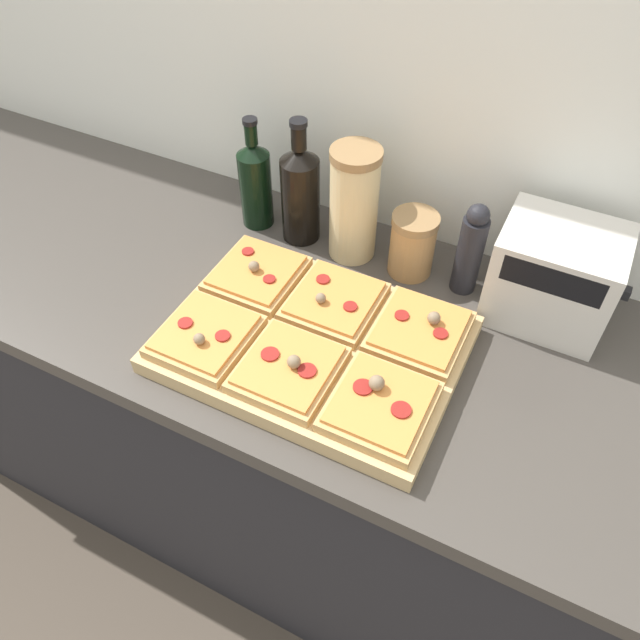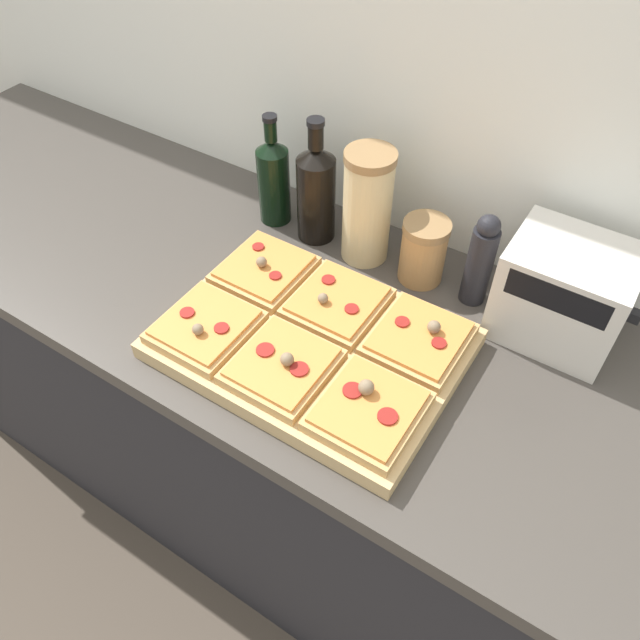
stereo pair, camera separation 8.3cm
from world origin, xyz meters
name	(u,v)px [view 1 (the left image)]	position (x,y,z in m)	size (l,w,h in m)	color
ground_plane	(271,622)	(0.00, 0.00, 0.00)	(12.00, 12.00, 0.00)	#4C4238
wall_back	(405,83)	(0.00, 0.67, 1.25)	(6.00, 0.06, 2.50)	silver
kitchen_counter	(323,441)	(0.00, 0.32, 0.46)	(2.63, 0.67, 0.92)	#232328
cutting_board	(313,344)	(0.02, 0.23, 0.94)	(0.54, 0.39, 0.04)	tan
pizza_slice_back_left	(257,274)	(-0.15, 0.32, 0.97)	(0.16, 0.17, 0.05)	tan
pizza_slice_back_center	(334,301)	(0.02, 0.32, 0.97)	(0.16, 0.17, 0.05)	tan
pizza_slice_back_right	(420,331)	(0.19, 0.32, 0.97)	(0.16, 0.17, 0.05)	tan
pizza_slice_front_left	(205,335)	(-0.15, 0.14, 0.97)	(0.16, 0.17, 0.05)	tan
pizza_slice_front_center	(289,368)	(0.02, 0.14, 0.97)	(0.16, 0.17, 0.05)	tan
pizza_slice_front_right	(380,405)	(0.19, 0.14, 0.97)	(0.16, 0.17, 0.05)	tan
olive_oil_bottle	(255,183)	(-0.27, 0.52, 1.03)	(0.07, 0.07, 0.26)	black
wine_bottle	(300,192)	(-0.16, 0.52, 1.04)	(0.08, 0.08, 0.28)	black
grain_jar_tall	(354,204)	(-0.03, 0.52, 1.05)	(0.10, 0.10, 0.25)	beige
grain_jar_short	(412,244)	(0.10, 0.52, 1.00)	(0.10, 0.10, 0.14)	#AD7F4C
pepper_mill	(470,249)	(0.22, 0.52, 1.03)	(0.05, 0.05, 0.21)	black
toaster_oven	(554,276)	(0.38, 0.52, 1.02)	(0.24, 0.18, 0.20)	beige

